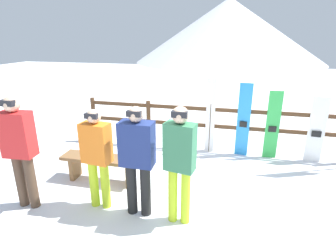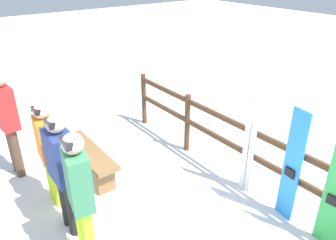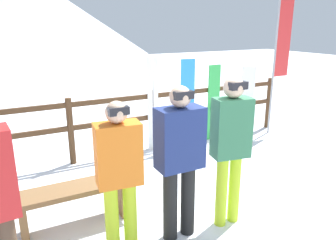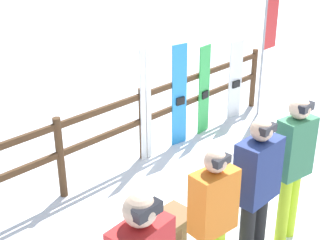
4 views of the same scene
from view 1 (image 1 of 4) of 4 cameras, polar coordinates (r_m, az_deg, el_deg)
name	(u,v)px [view 1 (image 1 of 4)]	position (r m, az deg, el deg)	size (l,w,h in m)	color
ground_plane	(196,208)	(4.25, 6.11, -18.51)	(40.00, 40.00, 0.00)	white
mountain_backdrop	(228,31)	(27.59, 12.95, 18.45)	(18.00, 18.00, 6.00)	silver
fence	(209,123)	(5.89, 8.96, -0.73)	(5.73, 0.10, 1.09)	#4C331E
bench	(102,163)	(4.87, -14.26, -9.08)	(1.44, 0.36, 0.47)	brown
person_orange	(97,153)	(3.96, -15.24, -6.90)	(0.44, 0.28, 1.55)	#B7D826
person_navy	(137,155)	(3.68, -6.71, -7.62)	(0.47, 0.26, 1.64)	black
person_plaid_green	(180,157)	(3.47, 2.56, -8.15)	(0.43, 0.29, 1.69)	#B7D826
person_red	(19,145)	(4.35, -29.66, -4.75)	(0.45, 0.28, 1.74)	#4C3828
ski_pair_white	(210,116)	(5.78, 9.21, 0.77)	(0.20, 0.02, 1.67)	white
snowboard_blue	(243,121)	(5.80, 16.11, -0.11)	(0.27, 0.09, 1.60)	#288CE0
snowboard_green	(273,126)	(5.88, 21.81, -1.14)	(0.28, 0.07, 1.46)	green
snowboard_white	(317,131)	(6.09, 29.61, -2.01)	(0.32, 0.08, 1.38)	white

